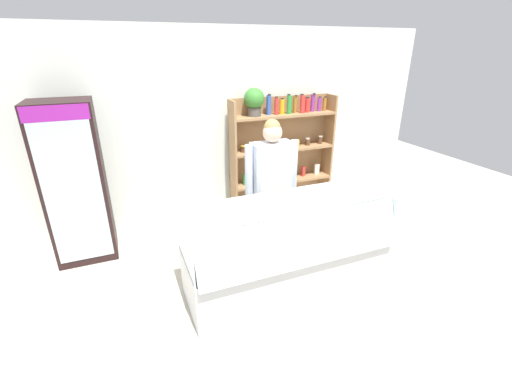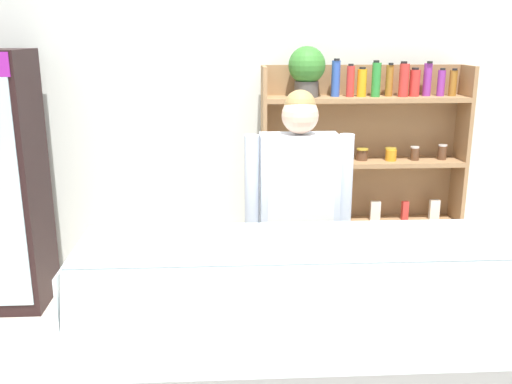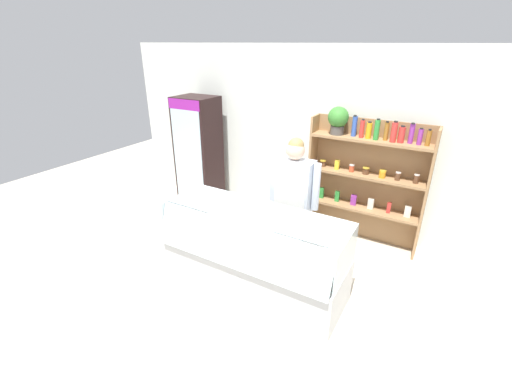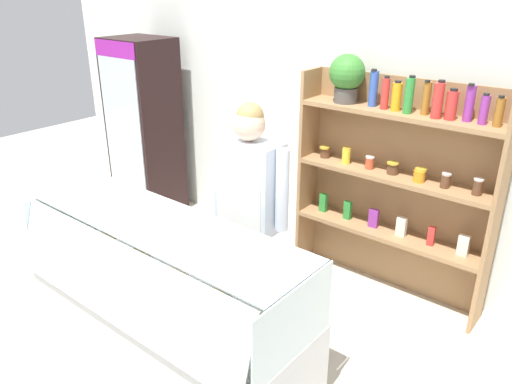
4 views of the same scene
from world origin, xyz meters
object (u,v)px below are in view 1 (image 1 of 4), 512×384
shop_clerk (272,177)px  shelving_unit (279,144)px  drinks_fridge (75,184)px  deli_display_case (286,263)px

shop_clerk → shelving_unit: bearing=60.6°
shelving_unit → shop_clerk: shelving_unit is taller
drinks_fridge → shelving_unit: shelving_unit is taller
shelving_unit → deli_display_case: size_ratio=0.91×
deli_display_case → shop_clerk: shop_clerk is taller
shelving_unit → shop_clerk: size_ratio=1.13×
deli_display_case → shop_clerk: bearing=78.5°
shelving_unit → deli_display_case: 2.05m
shelving_unit → deli_display_case: bearing=-112.6°
drinks_fridge → shelving_unit: size_ratio=0.99×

